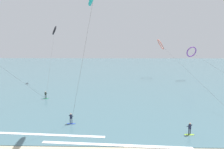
{
  "coord_description": "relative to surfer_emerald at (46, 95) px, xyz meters",
  "views": [
    {
      "loc": [
        0.78,
        -11.78,
        11.47
      ],
      "look_at": [
        0.0,
        22.48,
        6.5
      ],
      "focal_mm": 28.18,
      "sensor_mm": 36.0,
      "label": 1
    }
  ],
  "objects": [
    {
      "name": "sea_water",
      "position": [
        15.5,
        80.08,
        -0.78
      ],
      "size": [
        400.0,
        200.0,
        0.08
      ],
      "primitive_type": "cube",
      "color": "#476B75",
      "rests_on": "ground"
    },
    {
      "name": "surfer_emerald",
      "position": [
        0.0,
        0.0,
        0.0
      ],
      "size": [
        1.4,
        0.7,
        1.7
      ],
      "rotation": [
        0.0,
        0.0,
        4.23
      ],
      "color": "#199351",
      "rests_on": "ground"
    },
    {
      "name": "surfer_lime",
      "position": [
        26.15,
        -16.79,
        0.0
      ],
      "size": [
        1.4,
        0.69,
        1.7
      ],
      "rotation": [
        0.0,
        0.0,
        0.48
      ],
      "color": "#8CC62D",
      "rests_on": "ground"
    },
    {
      "name": "surfer_cobalt",
      "position": [
        9.41,
        -13.68,
        0.0
      ],
      "size": [
        1.4,
        0.61,
        1.7
      ],
      "rotation": [
        0.0,
        0.0,
        6.13
      ],
      "color": "#2647B7",
      "rests_on": "ground"
    },
    {
      "name": "kite_charcoal",
      "position": [
        -5.26,
        23.21,
        17.09
      ],
      "size": [
        6.74,
        25.1,
        19.54
      ],
      "rotation": [
        0.0,
        0.0,
        5.18
      ],
      "color": "black",
      "rests_on": "ground"
    },
    {
      "name": "kite_violet",
      "position": [
        44.26,
        26.97,
        9.62
      ],
      "size": [
        4.3,
        46.2,
        12.43
      ],
      "rotation": [
        0.0,
        0.0,
        3.42
      ],
      "color": "purple",
      "rests_on": "ground"
    },
    {
      "name": "kite_coral",
      "position": [
        34.32,
        33.21,
        12.5
      ],
      "size": [
        3.16,
        51.9,
        15.47
      ],
      "rotation": [
        0.0,
        0.0,
        1.49
      ],
      "color": "#EA7260",
      "rests_on": "ground"
    },
    {
      "name": "wave_crest_near",
      "position": [
        16.25,
        -19.61,
        -0.76
      ],
      "size": [
        18.06,
        1.48,
        0.12
      ],
      "primitive_type": "cube",
      "rotation": [
        0.0,
        0.0,
        -0.05
      ],
      "color": "white",
      "rests_on": "ground"
    },
    {
      "name": "wave_crest_mid",
      "position": [
        7.05,
        -17.27,
        -0.76
      ],
      "size": [
        15.69,
        1.41,
        0.12
      ],
      "primitive_type": "cube",
      "rotation": [
        0.0,
        0.0,
        -0.06
      ],
      "color": "white",
      "rests_on": "ground"
    }
  ]
}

